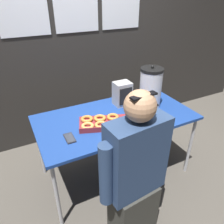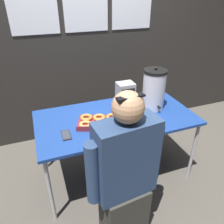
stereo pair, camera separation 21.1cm
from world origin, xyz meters
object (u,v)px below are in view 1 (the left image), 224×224
(coffee_urn, at_px, (151,88))
(person_seated, at_px, (135,175))
(donut_box, at_px, (105,122))
(cell_phone, at_px, (70,138))
(space_heater, at_px, (122,94))

(coffee_urn, bearing_deg, person_seated, -131.05)
(coffee_urn, height_order, person_seated, person_seated)
(coffee_urn, bearing_deg, donut_box, -167.56)
(cell_phone, xyz_separation_m, space_heater, (0.70, 0.35, 0.12))
(donut_box, relative_size, space_heater, 2.26)
(cell_phone, bearing_deg, person_seated, -55.89)
(donut_box, bearing_deg, coffee_urn, 32.26)
(cell_phone, height_order, space_heater, space_heater)
(donut_box, height_order, person_seated, person_seated)
(cell_phone, distance_m, person_seated, 0.62)
(donut_box, bearing_deg, cell_phone, -150.51)
(cell_phone, relative_size, space_heater, 0.59)
(space_heater, height_order, person_seated, person_seated)
(space_heater, relative_size, person_seated, 0.19)
(donut_box, height_order, coffee_urn, coffee_urn)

